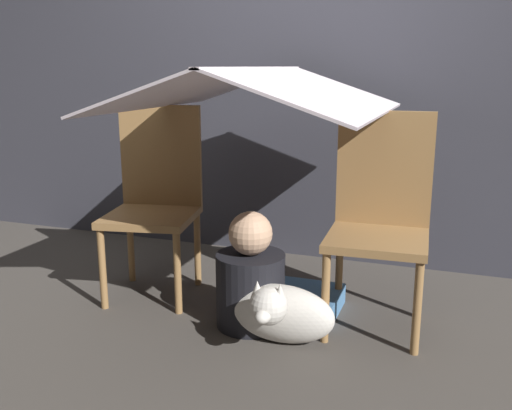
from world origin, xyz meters
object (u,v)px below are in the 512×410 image
at_px(chair_left, 155,195).
at_px(chair_right, 380,214).
at_px(dog, 279,312).
at_px(person_front, 251,280).

xyz_separation_m(chair_left, chair_right, (1.16, 0.00, 0.00)).
relative_size(chair_left, dog, 2.07).
relative_size(chair_right, person_front, 1.80).
distance_m(chair_left, person_front, 0.73).
bearing_deg(chair_left, person_front, -32.18).
xyz_separation_m(person_front, dog, (0.18, -0.14, -0.07)).
height_order(chair_right, person_front, chair_right).
distance_m(chair_right, person_front, 0.66).
bearing_deg(chair_left, dog, -36.47).
relative_size(person_front, dog, 1.15).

